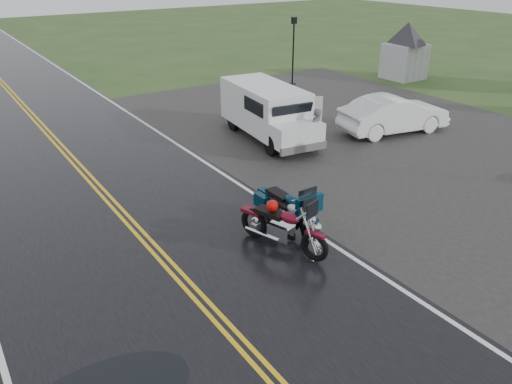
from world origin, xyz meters
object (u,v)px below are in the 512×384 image
(motorcycle_red, at_px, (315,235))
(lamp_post_far_right, at_px, (293,51))
(motorcycle_teal, at_px, (310,219))
(visitor_center, at_px, (407,37))
(person_at_van, at_px, (315,131))
(van_white, at_px, (272,128))
(motorcycle_silver, at_px, (311,226))
(sedan_white, at_px, (394,115))

(motorcycle_red, distance_m, lamp_post_far_right, 18.14)
(motorcycle_red, bearing_deg, lamp_post_far_right, 36.65)
(motorcycle_red, xyz_separation_m, motorcycle_teal, (0.45, 0.73, -0.02))
(visitor_center, relative_size, person_at_van, 9.85)
(motorcycle_teal, height_order, van_white, van_white)
(motorcycle_silver, bearing_deg, lamp_post_far_right, 52.35)
(motorcycle_red, distance_m, motorcycle_teal, 0.86)
(motorcycle_red, distance_m, person_at_van, 7.43)
(motorcycle_red, distance_m, motorcycle_silver, 0.60)
(motorcycle_red, relative_size, lamp_post_far_right, 0.68)
(visitor_center, relative_size, motorcycle_teal, 6.56)
(motorcycle_silver, distance_m, van_white, 6.48)
(motorcycle_silver, bearing_deg, van_white, 61.50)
(van_white, bearing_deg, lamp_post_far_right, 55.25)
(motorcycle_silver, height_order, lamp_post_far_right, lamp_post_far_right)
(motorcycle_silver, distance_m, person_at_van, 6.85)
(motorcycle_red, xyz_separation_m, lamp_post_far_right, (10.65, 14.64, 1.10))
(visitor_center, distance_m, motorcycle_teal, 20.30)
(person_at_van, distance_m, sedan_white, 4.12)
(visitor_center, distance_m, motorcycle_red, 21.09)
(motorcycle_silver, xyz_separation_m, van_white, (2.94, 5.76, 0.41))
(motorcycle_teal, relative_size, person_at_van, 1.50)
(lamp_post_far_right, bearing_deg, person_at_van, -123.28)
(van_white, relative_size, person_at_van, 3.31)
(sedan_white, relative_size, lamp_post_far_right, 1.23)
(van_white, bearing_deg, person_at_van, -13.79)
(visitor_center, height_order, sedan_white, visitor_center)
(visitor_center, relative_size, sedan_white, 3.52)
(van_white, relative_size, lamp_post_far_right, 1.46)
(van_white, bearing_deg, motorcycle_silver, -110.31)
(motorcycle_silver, relative_size, sedan_white, 0.48)
(motorcycle_red, xyz_separation_m, sedan_white, (8.90, 5.65, 0.01))
(van_white, xyz_separation_m, sedan_white, (5.66, -0.62, -0.31))
(sedan_white, bearing_deg, motorcycle_red, 133.07)
(motorcycle_red, distance_m, van_white, 7.06)
(motorcycle_silver, bearing_deg, sedan_white, 29.43)
(motorcycle_red, relative_size, person_at_van, 1.54)
(visitor_center, xyz_separation_m, person_at_van, (-12.29, -6.57, -1.59))
(visitor_center, bearing_deg, motorcycle_red, -144.30)
(motorcycle_silver, xyz_separation_m, lamp_post_far_right, (10.35, 14.13, 1.19))
(motorcycle_red, bearing_deg, van_white, 45.33)
(person_at_van, bearing_deg, motorcycle_teal, 30.75)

